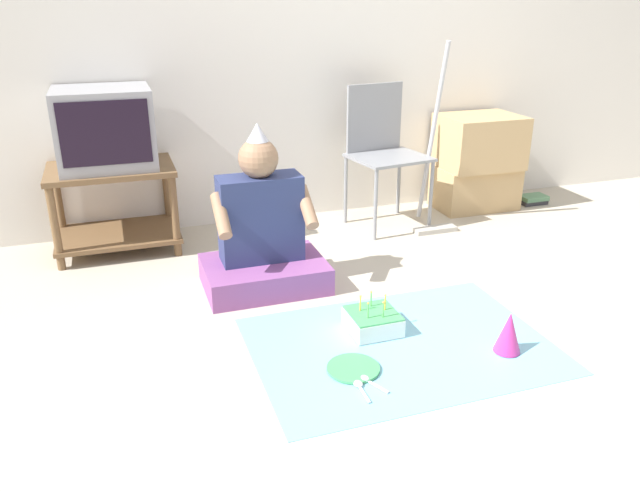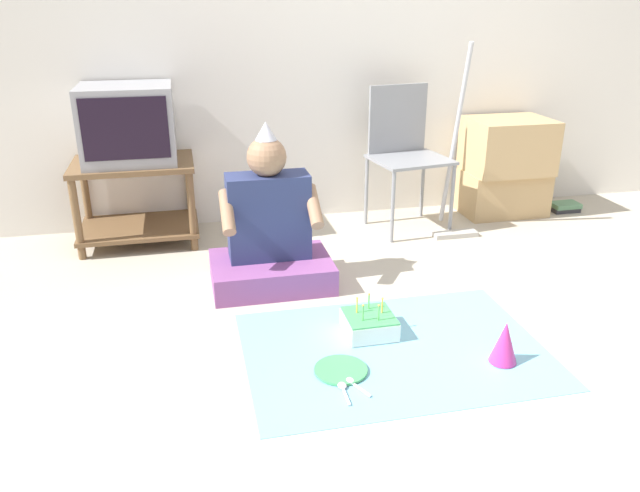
{
  "view_description": "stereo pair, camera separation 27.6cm",
  "coord_description": "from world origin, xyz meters",
  "px_view_note": "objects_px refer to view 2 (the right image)",
  "views": [
    {
      "loc": [
        -1.41,
        -1.97,
        1.41
      ],
      "look_at": [
        -0.57,
        0.52,
        0.35
      ],
      "focal_mm": 35.0,
      "sensor_mm": 36.0,
      "label": 1
    },
    {
      "loc": [
        -1.14,
        -2.04,
        1.41
      ],
      "look_at": [
        -0.57,
        0.52,
        0.35
      ],
      "focal_mm": 35.0,
      "sensor_mm": 36.0,
      "label": 2
    }
  ],
  "objects_px": {
    "cardboard_box_stack": "(506,165)",
    "party_hat_blue": "(505,342)",
    "tv": "(128,124)",
    "book_pile": "(565,207)",
    "person_seated": "(270,236)",
    "paper_plate": "(341,370)",
    "birthday_cake": "(369,324)",
    "folding_chair": "(404,146)",
    "dust_mop": "(455,182)"
  },
  "relations": [
    {
      "from": "dust_mop",
      "to": "party_hat_blue",
      "type": "bearing_deg",
      "value": -105.69
    },
    {
      "from": "tv",
      "to": "paper_plate",
      "type": "relative_size",
      "value": 2.4
    },
    {
      "from": "folding_chair",
      "to": "book_pile",
      "type": "relative_size",
      "value": 4.54
    },
    {
      "from": "book_pile",
      "to": "paper_plate",
      "type": "relative_size",
      "value": 0.91
    },
    {
      "from": "tv",
      "to": "cardboard_box_stack",
      "type": "xyz_separation_m",
      "value": [
        2.42,
        -0.0,
        -0.38
      ]
    },
    {
      "from": "birthday_cake",
      "to": "paper_plate",
      "type": "xyz_separation_m",
      "value": [
        -0.2,
        -0.27,
        -0.04
      ]
    },
    {
      "from": "dust_mop",
      "to": "person_seated",
      "type": "relative_size",
      "value": 1.38
    },
    {
      "from": "cardboard_box_stack",
      "to": "dust_mop",
      "type": "bearing_deg",
      "value": -149.6
    },
    {
      "from": "folding_chair",
      "to": "paper_plate",
      "type": "height_order",
      "value": "folding_chair"
    },
    {
      "from": "paper_plate",
      "to": "person_seated",
      "type": "bearing_deg",
      "value": 99.43
    },
    {
      "from": "birthday_cake",
      "to": "paper_plate",
      "type": "relative_size",
      "value": 1.01
    },
    {
      "from": "cardboard_box_stack",
      "to": "party_hat_blue",
      "type": "xyz_separation_m",
      "value": [
        -0.9,
        -1.74,
        -0.24
      ]
    },
    {
      "from": "cardboard_box_stack",
      "to": "paper_plate",
      "type": "bearing_deg",
      "value": -133.36
    },
    {
      "from": "person_seated",
      "to": "party_hat_blue",
      "type": "distance_m",
      "value": 1.28
    },
    {
      "from": "person_seated",
      "to": "party_hat_blue",
      "type": "xyz_separation_m",
      "value": [
        0.82,
        -0.97,
        -0.17
      ]
    },
    {
      "from": "book_pile",
      "to": "birthday_cake",
      "type": "distance_m",
      "value": 2.26
    },
    {
      "from": "folding_chair",
      "to": "dust_mop",
      "type": "bearing_deg",
      "value": -41.11
    },
    {
      "from": "birthday_cake",
      "to": "party_hat_blue",
      "type": "relative_size",
      "value": 1.2
    },
    {
      "from": "tv",
      "to": "book_pile",
      "type": "height_order",
      "value": "tv"
    },
    {
      "from": "folding_chair",
      "to": "tv",
      "type": "bearing_deg",
      "value": 177.71
    },
    {
      "from": "tv",
      "to": "birthday_cake",
      "type": "distance_m",
      "value": 1.87
    },
    {
      "from": "birthday_cake",
      "to": "cardboard_box_stack",
      "type": "bearing_deg",
      "value": 45.49
    },
    {
      "from": "cardboard_box_stack",
      "to": "book_pile",
      "type": "bearing_deg",
      "value": -7.91
    },
    {
      "from": "tv",
      "to": "book_pile",
      "type": "relative_size",
      "value": 2.64
    },
    {
      "from": "folding_chair",
      "to": "dust_mop",
      "type": "height_order",
      "value": "dust_mop"
    },
    {
      "from": "tv",
      "to": "folding_chair",
      "type": "relative_size",
      "value": 0.58
    },
    {
      "from": "book_pile",
      "to": "person_seated",
      "type": "relative_size",
      "value": 0.23
    },
    {
      "from": "birthday_cake",
      "to": "party_hat_blue",
      "type": "height_order",
      "value": "party_hat_blue"
    },
    {
      "from": "tv",
      "to": "cardboard_box_stack",
      "type": "bearing_deg",
      "value": -0.01
    },
    {
      "from": "party_hat_blue",
      "to": "folding_chair",
      "type": "bearing_deg",
      "value": 84.92
    },
    {
      "from": "folding_chair",
      "to": "party_hat_blue",
      "type": "relative_size",
      "value": 4.93
    },
    {
      "from": "cardboard_box_stack",
      "to": "dust_mop",
      "type": "relative_size",
      "value": 0.56
    },
    {
      "from": "folding_chair",
      "to": "dust_mop",
      "type": "relative_size",
      "value": 0.76
    },
    {
      "from": "birthday_cake",
      "to": "party_hat_blue",
      "type": "distance_m",
      "value": 0.58
    },
    {
      "from": "birthday_cake",
      "to": "party_hat_blue",
      "type": "xyz_separation_m",
      "value": [
        0.47,
        -0.35,
        0.05
      ]
    },
    {
      "from": "tv",
      "to": "party_hat_blue",
      "type": "relative_size",
      "value": 2.86
    },
    {
      "from": "folding_chair",
      "to": "party_hat_blue",
      "type": "xyz_separation_m",
      "value": [
        -0.15,
        -1.68,
        -0.43
      ]
    },
    {
      "from": "person_seated",
      "to": "tv",
      "type": "bearing_deg",
      "value": 132.03
    },
    {
      "from": "tv",
      "to": "person_seated",
      "type": "bearing_deg",
      "value": -47.97
    },
    {
      "from": "book_pile",
      "to": "party_hat_blue",
      "type": "bearing_deg",
      "value": -128.97
    },
    {
      "from": "tv",
      "to": "paper_plate",
      "type": "distance_m",
      "value": 2.0
    },
    {
      "from": "dust_mop",
      "to": "paper_plate",
      "type": "distance_m",
      "value": 1.78
    },
    {
      "from": "book_pile",
      "to": "paper_plate",
      "type": "height_order",
      "value": "book_pile"
    },
    {
      "from": "dust_mop",
      "to": "paper_plate",
      "type": "bearing_deg",
      "value": -128.06
    },
    {
      "from": "tv",
      "to": "birthday_cake",
      "type": "relative_size",
      "value": 2.38
    },
    {
      "from": "person_seated",
      "to": "paper_plate",
      "type": "bearing_deg",
      "value": -80.57
    },
    {
      "from": "tv",
      "to": "party_hat_blue",
      "type": "height_order",
      "value": "tv"
    },
    {
      "from": "birthday_cake",
      "to": "party_hat_blue",
      "type": "bearing_deg",
      "value": -36.34
    },
    {
      "from": "tv",
      "to": "dust_mop",
      "type": "distance_m",
      "value": 1.98
    },
    {
      "from": "cardboard_box_stack",
      "to": "party_hat_blue",
      "type": "distance_m",
      "value": 1.98
    }
  ]
}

